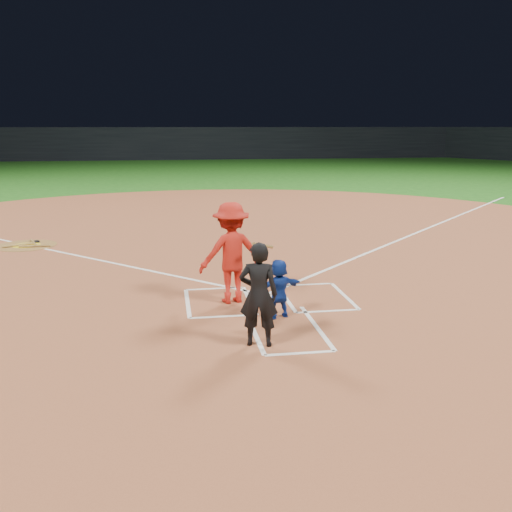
{
  "coord_description": "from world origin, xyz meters",
  "views": [
    {
      "loc": [
        -1.93,
        -10.71,
        3.4
      ],
      "look_at": [
        -0.3,
        -0.4,
        1.0
      ],
      "focal_mm": 40.0,
      "sensor_mm": 36.0,
      "label": 1
    }
  ],
  "objects": [
    {
      "name": "ground",
      "position": [
        0.0,
        0.0,
        0.0
      ],
      "size": [
        120.0,
        120.0,
        0.0
      ],
      "primitive_type": "plane",
      "color": "#1A5515",
      "rests_on": "ground"
    },
    {
      "name": "home_plate_dirt",
      "position": [
        0.0,
        6.0,
        0.01
      ],
      "size": [
        28.0,
        28.0,
        0.01
      ],
      "primitive_type": "cylinder",
      "color": "brown",
      "rests_on": "ground"
    },
    {
      "name": "stadium_wall_far",
      "position": [
        0.0,
        48.0,
        1.6
      ],
      "size": [
        80.0,
        1.2,
        3.2
      ],
      "primitive_type": "cube",
      "color": "black",
      "rests_on": "ground"
    },
    {
      "name": "home_plate",
      "position": [
        0.0,
        0.0,
        0.02
      ],
      "size": [
        0.6,
        0.6,
        0.02
      ],
      "primitive_type": "cylinder",
      "rotation": [
        0.0,
        0.0,
        3.14
      ],
      "color": "silver",
      "rests_on": "home_plate_dirt"
    },
    {
      "name": "on_deck_circle",
      "position": [
        -5.97,
        6.2,
        0.02
      ],
      "size": [
        1.7,
        1.7,
        0.01
      ],
      "primitive_type": "cylinder",
      "color": "brown",
      "rests_on": "home_plate_dirt"
    },
    {
      "name": "on_deck_logo",
      "position": [
        -5.97,
        6.2,
        0.02
      ],
      "size": [
        0.8,
        0.8,
        0.0
      ],
      "primitive_type": "cylinder",
      "color": "yellow",
      "rests_on": "on_deck_circle"
    },
    {
      "name": "on_deck_bat_a",
      "position": [
        -5.82,
        6.45,
        0.05
      ],
      "size": [
        0.36,
        0.81,
        0.06
      ],
      "primitive_type": "cylinder",
      "rotation": [
        1.57,
        0.0,
        0.37
      ],
      "color": "olive",
      "rests_on": "on_deck_circle"
    },
    {
      "name": "on_deck_bat_b",
      "position": [
        -6.17,
        6.1,
        0.05
      ],
      "size": [
        0.77,
        0.46,
        0.06
      ],
      "primitive_type": "cylinder",
      "rotation": [
        1.57,
        0.0,
        -1.07
      ],
      "color": "olive",
      "rests_on": "on_deck_circle"
    },
    {
      "name": "on_deck_bat_c",
      "position": [
        -5.67,
        5.9,
        0.05
      ],
      "size": [
        0.84,
        0.12,
        0.06
      ],
      "primitive_type": "cylinder",
      "rotation": [
        1.57,
        0.0,
        1.64
      ],
      "color": "olive",
      "rests_on": "on_deck_circle"
    },
    {
      "name": "bat_weight_donut",
      "position": [
        -5.77,
        6.6,
        0.05
      ],
      "size": [
        0.19,
        0.19,
        0.05
      ],
      "primitive_type": "torus",
      "color": "black",
      "rests_on": "on_deck_circle"
    },
    {
      "name": "catcher",
      "position": [
        -0.0,
        -1.09,
        0.55
      ],
      "size": [
        1.05,
        0.63,
        1.08
      ],
      "primitive_type": "imported",
      "rotation": [
        0.0,
        0.0,
        3.48
      ],
      "color": "navy",
      "rests_on": "home_plate_dirt"
    },
    {
      "name": "umpire",
      "position": [
        -0.57,
        -2.35,
        0.84
      ],
      "size": [
        0.68,
        0.53,
        1.66
      ],
      "primitive_type": "imported",
      "rotation": [
        0.0,
        0.0,
        2.9
      ],
      "color": "black",
      "rests_on": "home_plate_dirt"
    },
    {
      "name": "chalk_markings",
      "position": [
        0.0,
        5.29,
        0.01
      ],
      "size": [
        28.35,
        17.32,
        0.01
      ],
      "color": "white",
      "rests_on": "home_plate_dirt"
    },
    {
      "name": "batter_at_plate",
      "position": [
        -0.72,
        -0.02,
        0.99
      ],
      "size": [
        1.56,
        1.0,
        1.96
      ],
      "color": "red",
      "rests_on": "home_plate_dirt"
    }
  ]
}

